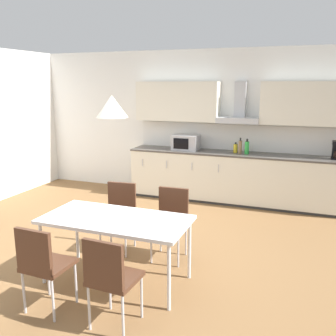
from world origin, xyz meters
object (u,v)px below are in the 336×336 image
Objects in this scene: bottle_brown at (240,147)px; dining_table at (116,222)px; bottle_green at (247,148)px; bottle_yellow at (235,148)px; chair_far_right at (171,216)px; chair_far_left at (119,210)px; pendant_lamp at (112,106)px; chair_near_left at (42,261)px; chair_near_right at (110,274)px; microwave at (186,142)px.

bottle_brown reaches higher than dining_table.
bottle_green is (0.11, 0.02, -0.01)m from bottle_brown.
bottle_yellow reaches higher than chair_far_right.
bottle_green reaches higher than chair_far_right.
bottle_brown is at bearing 76.72° from dining_table.
bottle_brown is 0.33× the size of chair_far_right.
pendant_lamp is at bearing -64.68° from chair_far_left.
chair_near_left is 1.62m from pendant_lamp.
pendant_lamp reaches higher than chair_far_left.
chair_near_left is at bearing -180.00° from chair_near_right.
bottle_yellow reaches higher than chair_far_left.
chair_far_left is at bearing -111.98° from bottle_yellow.
microwave is 0.55× the size of chair_near_right.
dining_table is (0.26, -3.27, -0.37)m from microwave.
pendant_lamp is at bearing -105.09° from bottle_green.
bottle_brown is 0.12m from bottle_green.
chair_far_left is (-1.03, -2.54, -0.46)m from bottle_yellow.
dining_table is at bearing 90.00° from pendant_lamp.
bottle_yellow is 4.12m from chair_near_right.
pendant_lamp is (-0.76, -3.22, 0.87)m from bottle_brown.
microwave is 2.60× the size of bottle_yellow.
microwave is at bearing 178.87° from bottle_green.
bottle_green is 0.31× the size of chair_near_left.
bottle_brown reaches higher than chair_far_left.
bottle_brown is at bearing 80.54° from chair_far_right.
pendant_lamp is at bearing 114.52° from chair_near_right.
chair_far_right is (0.62, -2.50, -0.53)m from microwave.
bottle_yellow is at bearing 68.02° from chair_far_left.
chair_near_right is at bearing -94.38° from bottle_yellow.
pendant_lamp reaches higher than chair_near_left.
pendant_lamp is at bearing -85.39° from microwave.
bottle_yellow is at bearing 85.62° from chair_near_right.
chair_near_left is 1.00× the size of chair_far_right.
microwave is at bearing 98.65° from chair_near_right.
bottle_brown is (1.02, -0.05, -0.02)m from microwave.
bottle_green is 0.31× the size of chair_far_right.
chair_far_left is at bearing -116.56° from bottle_green.
dining_table is at bearing -105.09° from bottle_green.
chair_near_left reaches higher than dining_table.
chair_near_left is at bearing -114.97° from pendant_lamp.
chair_far_right is at bearing 89.95° from chair_near_right.
dining_table is 0.86m from chair_far_right.
dining_table is at bearing -85.39° from microwave.
chair_far_right is 1.62m from pendant_lamp.
bottle_green reaches higher than chair_far_left.
microwave is 1.50× the size of pendant_lamp.
bottle_yellow is 0.58× the size of pendant_lamp.
pendant_lamp is (-0.88, -3.25, 0.88)m from bottle_green.
chair_far_left is 1.00× the size of chair_near_left.
bottle_yellow is 0.21× the size of chair_near_left.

